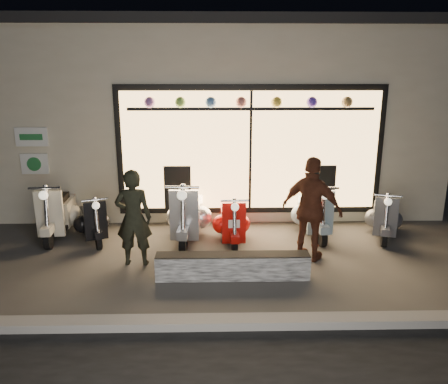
% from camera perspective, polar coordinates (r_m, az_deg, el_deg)
% --- Properties ---
extents(ground, '(40.00, 40.00, 0.00)m').
position_cam_1_polar(ground, '(7.51, -1.68, -8.98)').
color(ground, '#383533').
rests_on(ground, ground).
extents(kerb, '(40.00, 0.25, 0.12)m').
position_cam_1_polar(kerb, '(5.71, -1.81, -16.68)').
color(kerb, slate).
rests_on(kerb, ground).
extents(shop_building, '(10.20, 6.23, 4.20)m').
position_cam_1_polar(shop_building, '(11.87, -1.60, 10.50)').
color(shop_building, beige).
rests_on(shop_building, ground).
extents(graffiti_barrier, '(2.36, 0.28, 0.40)m').
position_cam_1_polar(graffiti_barrier, '(6.84, 1.13, -9.66)').
color(graffiti_barrier, black).
rests_on(graffiti_barrier, ground).
extents(scooter_silver, '(0.56, 1.62, 1.16)m').
position_cam_1_polar(scooter_silver, '(8.44, -4.71, -2.85)').
color(scooter_silver, black).
rests_on(scooter_silver, ground).
extents(scooter_red, '(0.44, 1.31, 0.94)m').
position_cam_1_polar(scooter_red, '(8.26, 1.02, -3.85)').
color(scooter_red, black).
rests_on(scooter_red, ground).
extents(scooter_black, '(0.72, 1.23, 0.90)m').
position_cam_1_polar(scooter_black, '(8.76, -16.79, -3.52)').
color(scooter_black, black).
rests_on(scooter_black, ground).
extents(scooter_cream, '(0.56, 1.53, 1.09)m').
position_cam_1_polar(scooter_cream, '(9.18, -20.79, -2.51)').
color(scooter_cream, black).
rests_on(scooter_cream, ground).
extents(scooter_blue, '(0.48, 1.47, 1.06)m').
position_cam_1_polar(scooter_blue, '(8.86, 11.59, -2.51)').
color(scooter_blue, black).
rests_on(scooter_blue, ground).
extents(scooter_grey, '(0.70, 1.30, 0.93)m').
position_cam_1_polar(scooter_grey, '(9.12, 20.19, -2.98)').
color(scooter_grey, black).
rests_on(scooter_grey, ground).
extents(man, '(0.59, 0.39, 1.62)m').
position_cam_1_polar(man, '(7.26, -11.73, -3.32)').
color(man, black).
rests_on(man, ground).
extents(woman, '(1.11, 0.93, 1.77)m').
position_cam_1_polar(woman, '(7.41, 11.37, -2.27)').
color(woman, '#572B1B').
rests_on(woman, ground).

